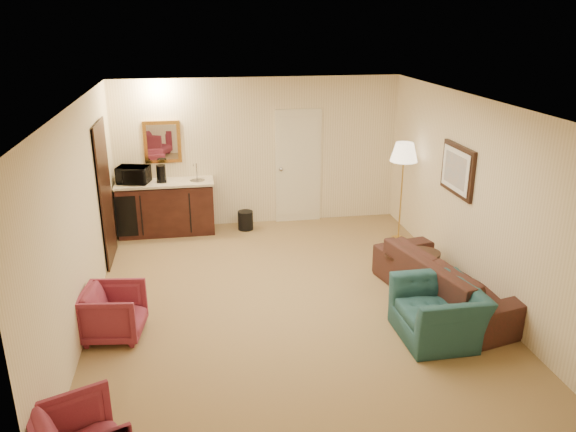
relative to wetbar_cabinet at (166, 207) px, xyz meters
name	(u,v)px	position (x,y,z in m)	size (l,w,h in m)	color
ground	(287,297)	(1.65, -2.72, -0.46)	(6.00, 6.00, 0.00)	#916F4A
room_walls	(271,159)	(1.55, -1.95, 1.26)	(5.02, 6.01, 2.61)	beige
wetbar_cabinet	(166,207)	(0.00, 0.00, 0.00)	(1.64, 0.58, 0.92)	#371811
sofa	(448,271)	(3.69, -3.20, -0.02)	(2.27, 0.66, 0.89)	black
teal_armchair	(439,303)	(3.22, -3.98, -0.02)	(1.00, 0.65, 0.88)	#204D51
rose_chair_near	(114,310)	(-0.50, -3.33, -0.12)	(0.66, 0.62, 0.68)	maroon
coffee_table	(412,268)	(3.45, -2.57, -0.23)	(0.80, 0.54, 0.46)	black
floor_lamp	(401,192)	(3.85, -0.98, 0.38)	(0.44, 0.44, 1.67)	gold
waste_bin	(245,220)	(1.35, -0.07, -0.29)	(0.27, 0.27, 0.33)	black
microwave	(133,173)	(-0.50, 0.01, 0.63)	(0.51, 0.28, 0.35)	black
coffee_maker	(161,174)	(-0.04, -0.01, 0.61)	(0.16, 0.16, 0.29)	black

